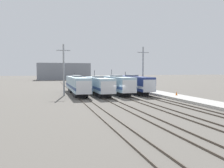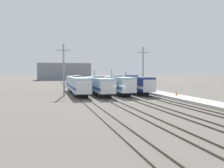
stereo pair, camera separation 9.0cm
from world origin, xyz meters
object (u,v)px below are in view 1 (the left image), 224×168
object	(u,v)px
locomotive_center_left	(98,85)
catenary_tower_right	(143,69)
catenary_tower_left	(64,69)
locomotive_far_left	(77,85)
locomotive_center_right	(117,84)
locomotive_far_right	(132,83)
traffic_cone	(177,93)

from	to	relation	value
locomotive_center_left	catenary_tower_right	distance (m)	11.14
catenary_tower_left	locomotive_center_left	bearing A→B (deg)	-4.50
locomotive_far_left	locomotive_center_right	xyz separation A→B (m)	(8.53, -1.66, 0.02)
locomotive_center_left	locomotive_far_right	world-z (taller)	locomotive_center_left
locomotive_center_left	catenary_tower_left	bearing A→B (deg)	175.50
locomotive_center_right	traffic_cone	bearing A→B (deg)	-45.62
locomotive_center_left	locomotive_center_right	xyz separation A→B (m)	(4.26, 0.49, 0.07)
catenary_tower_left	traffic_cone	bearing A→B (deg)	-24.55
locomotive_far_right	locomotive_center_left	bearing A→B (deg)	-166.96
locomotive_far_right	traffic_cone	xyz separation A→B (m)	(4.86, -10.81, -1.38)
locomotive_far_left	catenary_tower_right	distance (m)	15.31
locomotive_center_left	traffic_cone	distance (m)	16.09
catenary_tower_left	catenary_tower_right	xyz separation A→B (m)	(17.78, 0.00, 0.00)
catenary_tower_right	traffic_cone	size ratio (longest dim) A/B	15.11
locomotive_center_left	catenary_tower_right	bearing A→B (deg)	3.06
locomotive_center_right	traffic_cone	world-z (taller)	locomotive_center_right
locomotive_center_left	locomotive_center_right	size ratio (longest dim) A/B	1.02
locomotive_center_right	catenary_tower_right	distance (m)	7.16
catenary_tower_left	locomotive_far_right	bearing A→B (deg)	5.12
locomotive_far_left	catenary_tower_left	world-z (taller)	catenary_tower_left
locomotive_far_left	catenary_tower_right	xyz separation A→B (m)	(14.85, -1.58, 3.38)
locomotive_far_left	locomotive_far_right	xyz separation A→B (m)	(12.79, -0.17, 0.02)
locomotive_far_right	catenary_tower_left	distance (m)	16.13
locomotive_far_left	traffic_cone	size ratio (longest dim) A/B	28.43
catenary_tower_left	traffic_cone	size ratio (longest dim) A/B	15.11
locomotive_far_right	traffic_cone	size ratio (longest dim) A/B	27.53
catenary_tower_right	traffic_cone	xyz separation A→B (m)	(2.80, -9.40, -4.73)
traffic_cone	locomotive_center_right	bearing A→B (deg)	134.38
locomotive_center_right	catenary_tower_left	size ratio (longest dim) A/B	1.58
locomotive_center_right	locomotive_far_left	bearing A→B (deg)	168.98
locomotive_far_left	locomotive_center_left	bearing A→B (deg)	-26.73
locomotive_far_right	catenary_tower_right	size ratio (longest dim) A/B	1.82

